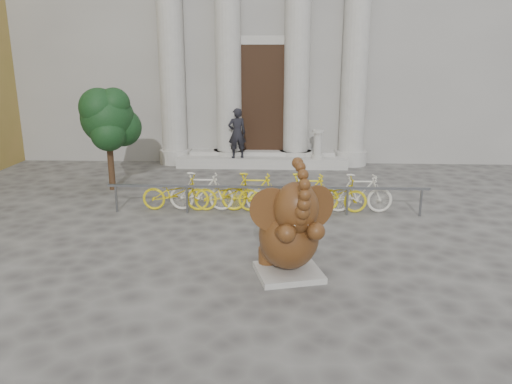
{
  "coord_description": "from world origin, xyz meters",
  "views": [
    {
      "loc": [
        0.56,
        -8.12,
        3.87
      ],
      "look_at": [
        0.12,
        1.88,
        1.1
      ],
      "focal_mm": 35.0,
      "sensor_mm": 36.0,
      "label": 1
    }
  ],
  "objects_px": {
    "bike_rack": "(266,192)",
    "tree": "(108,119)",
    "pedestrian": "(237,133)",
    "elephant_statue": "(290,234)"
  },
  "relations": [
    {
      "from": "tree",
      "to": "bike_rack",
      "type": "bearing_deg",
      "value": -22.77
    },
    {
      "from": "tree",
      "to": "pedestrian",
      "type": "relative_size",
      "value": 1.72
    },
    {
      "from": "pedestrian",
      "to": "tree",
      "type": "bearing_deg",
      "value": 25.01
    },
    {
      "from": "bike_rack",
      "to": "tree",
      "type": "distance_m",
      "value": 5.21
    },
    {
      "from": "elephant_statue",
      "to": "pedestrian",
      "type": "height_order",
      "value": "elephant_statue"
    },
    {
      "from": "elephant_statue",
      "to": "pedestrian",
      "type": "relative_size",
      "value": 1.29
    },
    {
      "from": "bike_rack",
      "to": "tree",
      "type": "height_order",
      "value": "tree"
    },
    {
      "from": "bike_rack",
      "to": "pedestrian",
      "type": "xyz_separation_m",
      "value": [
        -1.14,
        5.0,
        0.73
      ]
    },
    {
      "from": "bike_rack",
      "to": "tree",
      "type": "relative_size",
      "value": 2.68
    },
    {
      "from": "bike_rack",
      "to": "tree",
      "type": "bearing_deg",
      "value": 157.23
    }
  ]
}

